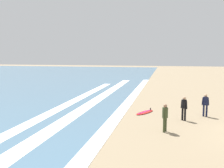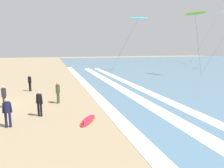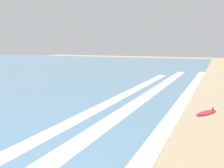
{
  "view_description": "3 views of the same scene",
  "coord_description": "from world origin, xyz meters",
  "px_view_note": "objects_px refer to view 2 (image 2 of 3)",
  "views": [
    {
      "loc": [
        -14.71,
        4.98,
        4.41
      ],
      "look_at": [
        0.63,
        8.21,
        2.58
      ],
      "focal_mm": 41.8,
      "sensor_mm": 36.0,
      "label": 1
    },
    {
      "loc": [
        15.93,
        4.63,
        4.22
      ],
      "look_at": [
        1.26,
        8.93,
        1.53
      ],
      "focal_mm": 33.27,
      "sensor_mm": 36.0,
      "label": 2
    },
    {
      "loc": [
        -10.79,
        6.04,
        4.32
      ],
      "look_at": [
        -1.36,
        10.52,
        2.54
      ],
      "focal_mm": 35.87,
      "sensor_mm": 36.0,
      "label": 3
    }
  ],
  "objects_px": {
    "surfer_background_far": "(39,101)",
    "surfer_mid_group": "(30,81)",
    "surfer_foreground_main": "(58,91)",
    "kite_cyan_far_left": "(139,18)",
    "kite_white_low_near": "(220,13)",
    "surfer_right_near": "(4,95)",
    "surfer_left_near": "(7,110)",
    "surfboard_right_spare": "(88,120)",
    "kite_lime_mid_center": "(195,14)"
  },
  "relations": [
    {
      "from": "kite_cyan_far_left",
      "to": "surfer_background_far",
      "type": "bearing_deg",
      "value": -36.69
    },
    {
      "from": "kite_lime_mid_center",
      "to": "surfer_foreground_main",
      "type": "bearing_deg",
      "value": -62.62
    },
    {
      "from": "surfer_left_near",
      "to": "kite_lime_mid_center",
      "type": "bearing_deg",
      "value": 122.87
    },
    {
      "from": "surfer_background_far",
      "to": "kite_white_low_near",
      "type": "xyz_separation_m",
      "value": [
        -29.26,
        40.24,
        11.35
      ]
    },
    {
      "from": "surfer_mid_group",
      "to": "kite_white_low_near",
      "type": "xyz_separation_m",
      "value": [
        -21.02,
        41.52,
        11.35
      ]
    },
    {
      "from": "surfer_background_far",
      "to": "surfer_foreground_main",
      "type": "height_order",
      "value": "same"
    },
    {
      "from": "surfer_mid_group",
      "to": "kite_white_low_near",
      "type": "relative_size",
      "value": 0.11
    },
    {
      "from": "surfer_right_near",
      "to": "surfer_mid_group",
      "type": "xyz_separation_m",
      "value": [
        -5.58,
        1.21,
        0.0
      ]
    },
    {
      "from": "surfer_right_near",
      "to": "surfer_mid_group",
      "type": "relative_size",
      "value": 1.0
    },
    {
      "from": "surfer_mid_group",
      "to": "surfboard_right_spare",
      "type": "bearing_deg",
      "value": 21.83
    },
    {
      "from": "kite_lime_mid_center",
      "to": "surfer_right_near",
      "type": "bearing_deg",
      "value": -66.12
    },
    {
      "from": "kite_cyan_far_left",
      "to": "kite_lime_mid_center",
      "type": "bearing_deg",
      "value": 33.6
    },
    {
      "from": "kite_white_low_near",
      "to": "surfer_foreground_main",
      "type": "bearing_deg",
      "value": -55.9
    },
    {
      "from": "surfer_right_near",
      "to": "surfer_mid_group",
      "type": "height_order",
      "value": "same"
    },
    {
      "from": "kite_white_low_near",
      "to": "kite_lime_mid_center",
      "type": "relative_size",
      "value": 1.56
    },
    {
      "from": "surfer_mid_group",
      "to": "kite_cyan_far_left",
      "type": "bearing_deg",
      "value": 126.84
    },
    {
      "from": "surfer_foreground_main",
      "to": "kite_cyan_far_left",
      "type": "distance_m",
      "value": 24.42
    },
    {
      "from": "surfer_mid_group",
      "to": "surfer_right_near",
      "type": "bearing_deg",
      "value": -12.26
    },
    {
      "from": "surfer_left_near",
      "to": "surfer_mid_group",
      "type": "height_order",
      "value": "same"
    },
    {
      "from": "surfer_background_far",
      "to": "surfer_mid_group",
      "type": "distance_m",
      "value": 8.34
    },
    {
      "from": "surfboard_right_spare",
      "to": "kite_lime_mid_center",
      "type": "xyz_separation_m",
      "value": [
        -14.66,
        18.05,
        8.91
      ]
    },
    {
      "from": "surfboard_right_spare",
      "to": "kite_white_low_near",
      "type": "bearing_deg",
      "value": 129.52
    },
    {
      "from": "surfer_right_near",
      "to": "surfer_left_near",
      "type": "height_order",
      "value": "same"
    },
    {
      "from": "surfer_background_far",
      "to": "kite_cyan_far_left",
      "type": "distance_m",
      "value": 27.24
    },
    {
      "from": "surfboard_right_spare",
      "to": "surfer_left_near",
      "type": "bearing_deg",
      "value": -93.39
    },
    {
      "from": "surfboard_right_spare",
      "to": "kite_white_low_near",
      "type": "xyz_separation_m",
      "value": [
        -30.96,
        37.54,
        12.27
      ]
    },
    {
      "from": "surfer_background_far",
      "to": "surfer_left_near",
      "type": "distance_m",
      "value": 2.11
    },
    {
      "from": "surfer_mid_group",
      "to": "kite_white_low_near",
      "type": "distance_m",
      "value": 47.9
    },
    {
      "from": "surfer_right_near",
      "to": "surfboard_right_spare",
      "type": "relative_size",
      "value": 0.75
    },
    {
      "from": "surfer_left_near",
      "to": "surfer_mid_group",
      "type": "relative_size",
      "value": 1.0
    },
    {
      "from": "surfer_right_near",
      "to": "surfer_foreground_main",
      "type": "relative_size",
      "value": 1.0
    },
    {
      "from": "kite_white_low_near",
      "to": "kite_cyan_far_left",
      "type": "xyz_separation_m",
      "value": [
        8.43,
        -24.72,
        -3.16
      ]
    },
    {
      "from": "surfer_background_far",
      "to": "kite_lime_mid_center",
      "type": "distance_m",
      "value": 25.74
    },
    {
      "from": "surfer_left_near",
      "to": "surfer_foreground_main",
      "type": "height_order",
      "value": "same"
    },
    {
      "from": "surfer_foreground_main",
      "to": "kite_white_low_near",
      "type": "bearing_deg",
      "value": 124.1
    },
    {
      "from": "surfer_right_near",
      "to": "surfer_foreground_main",
      "type": "xyz_separation_m",
      "value": [
        -0.17,
        3.69,
        0.0
      ]
    },
    {
      "from": "surfboard_right_spare",
      "to": "kite_white_low_near",
      "type": "height_order",
      "value": "kite_white_low_near"
    },
    {
      "from": "surfer_foreground_main",
      "to": "kite_lime_mid_center",
      "type": "bearing_deg",
      "value": 117.38
    },
    {
      "from": "surfboard_right_spare",
      "to": "kite_white_low_near",
      "type": "relative_size",
      "value": 0.15
    },
    {
      "from": "surfer_right_near",
      "to": "surfboard_right_spare",
      "type": "distance_m",
      "value": 6.85
    },
    {
      "from": "surfer_foreground_main",
      "to": "kite_lime_mid_center",
      "type": "distance_m",
      "value": 23.42
    },
    {
      "from": "surfer_mid_group",
      "to": "kite_white_low_near",
      "type": "bearing_deg",
      "value": 116.85
    },
    {
      "from": "surfer_right_near",
      "to": "kite_cyan_far_left",
      "type": "distance_m",
      "value": 26.86
    },
    {
      "from": "surfer_background_far",
      "to": "surfer_mid_group",
      "type": "height_order",
      "value": "same"
    },
    {
      "from": "surfer_background_far",
      "to": "kite_white_low_near",
      "type": "relative_size",
      "value": 0.11
    },
    {
      "from": "surfer_background_far",
      "to": "kite_lime_mid_center",
      "type": "xyz_separation_m",
      "value": [
        -12.96,
        20.75,
        8.0
      ]
    },
    {
      "from": "kite_white_low_near",
      "to": "surfer_background_far",
      "type": "bearing_deg",
      "value": -53.97
    },
    {
      "from": "surfer_background_far",
      "to": "surfer_mid_group",
      "type": "bearing_deg",
      "value": -171.19
    },
    {
      "from": "surfer_background_far",
      "to": "surfer_right_near",
      "type": "relative_size",
      "value": 1.0
    },
    {
      "from": "surfer_mid_group",
      "to": "kite_lime_mid_center",
      "type": "distance_m",
      "value": 23.91
    }
  ]
}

